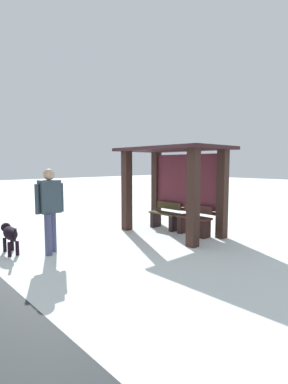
{
  "coord_description": "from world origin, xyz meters",
  "views": [
    {
      "loc": [
        5.13,
        -5.72,
        1.84
      ],
      "look_at": [
        -0.21,
        -0.79,
        1.14
      ],
      "focal_mm": 27.53,
      "sensor_mm": 36.0,
      "label": 1
    }
  ],
  "objects_px": {
    "bench_left_inside": "(165,217)",
    "bench_center_inside": "(194,222)",
    "person_walking": "(50,204)",
    "dog": "(10,234)",
    "bus_shelter": "(175,174)"
  },
  "relations": [
    {
      "from": "bus_shelter",
      "to": "person_walking",
      "type": "height_order",
      "value": "bus_shelter"
    },
    {
      "from": "bench_left_inside",
      "to": "person_walking",
      "type": "bearing_deg",
      "value": -90.2
    },
    {
      "from": "bus_shelter",
      "to": "bench_center_inside",
      "type": "relative_size",
      "value": 3.1
    },
    {
      "from": "bench_center_inside",
      "to": "bus_shelter",
      "type": "bearing_deg",
      "value": -162.34
    },
    {
      "from": "person_walking",
      "to": "dog",
      "type": "xyz_separation_m",
      "value": [
        -0.6,
        -0.61,
        -0.62
      ]
    },
    {
      "from": "bench_center_inside",
      "to": "dog",
      "type": "height_order",
      "value": "bench_center_inside"
    },
    {
      "from": "bench_center_inside",
      "to": "person_walking",
      "type": "height_order",
      "value": "person_walking"
    },
    {
      "from": "bench_left_inside",
      "to": "bench_center_inside",
      "type": "distance_m",
      "value": 1.02
    },
    {
      "from": "bench_left_inside",
      "to": "bench_center_inside",
      "type": "height_order",
      "value": "bench_center_inside"
    },
    {
      "from": "bus_shelter",
      "to": "dog",
      "type": "bearing_deg",
      "value": -106.25
    },
    {
      "from": "bench_left_inside",
      "to": "person_walking",
      "type": "height_order",
      "value": "person_walking"
    },
    {
      "from": "bus_shelter",
      "to": "dog",
      "type": "xyz_separation_m",
      "value": [
        -1.12,
        -3.86,
        -1.18
      ]
    },
    {
      "from": "bus_shelter",
      "to": "dog",
      "type": "relative_size",
      "value": 2.98
    },
    {
      "from": "bench_center_inside",
      "to": "person_walking",
      "type": "relative_size",
      "value": 0.53
    },
    {
      "from": "bus_shelter",
      "to": "dog",
      "type": "distance_m",
      "value": 4.19
    }
  ]
}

